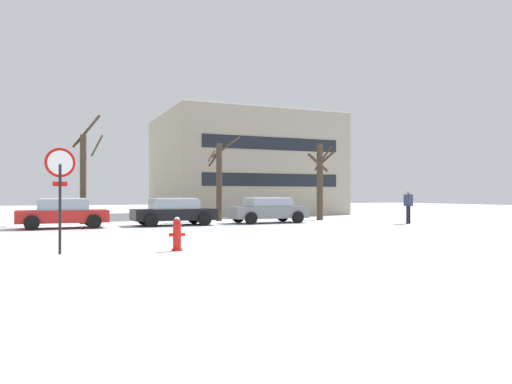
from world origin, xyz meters
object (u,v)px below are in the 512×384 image
at_px(stop_sign, 60,180).
at_px(parked_car_gray, 268,210).
at_px(fire_hydrant, 177,234).
at_px(pedestrian_crossing, 408,204).
at_px(parked_car_red, 63,213).
at_px(parked_car_black, 174,211).

bearing_deg(stop_sign, parked_car_gray, 44.47).
distance_m(fire_hydrant, pedestrian_crossing, 16.12).
xyz_separation_m(stop_sign, pedestrian_crossing, (17.28, 6.98, -0.89)).
relative_size(parked_car_red, pedestrian_crossing, 2.23).
bearing_deg(fire_hydrant, parked_car_gray, 54.61).
bearing_deg(pedestrian_crossing, stop_sign, -158.01).
bearing_deg(parked_car_gray, parked_car_black, -179.84).
bearing_deg(parked_car_red, parked_car_black, 0.36).
xyz_separation_m(stop_sign, parked_car_black, (5.59, 10.56, -1.22)).
bearing_deg(parked_car_red, fire_hydrant, -76.89).
relative_size(parked_car_red, parked_car_black, 0.97).
height_order(parked_car_gray, pedestrian_crossing, pedestrian_crossing).
bearing_deg(parked_car_black, pedestrian_crossing, -17.03).
bearing_deg(parked_car_red, stop_sign, -92.28).
bearing_deg(stop_sign, pedestrian_crossing, 21.99).
height_order(stop_sign, parked_car_black, stop_sign).
distance_m(parked_car_black, parked_car_gray, 5.17).
xyz_separation_m(stop_sign, fire_hydrant, (2.97, -0.41, -1.46)).
xyz_separation_m(fire_hydrant, parked_car_red, (-2.55, 10.93, 0.24)).
bearing_deg(fire_hydrant, stop_sign, 172.10).
distance_m(fire_hydrant, parked_car_black, 11.28).
relative_size(parked_car_red, parked_car_gray, 0.93).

